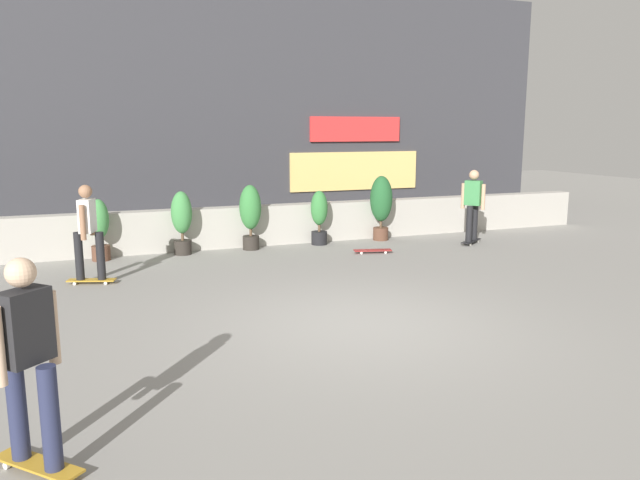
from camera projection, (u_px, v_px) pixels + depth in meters
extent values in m
plane|color=gray|center=(360.00, 323.00, 8.27)|extent=(48.00, 48.00, 0.00)
cube|color=#B2ADA3|center=(248.00, 226.00, 13.69)|extent=(18.00, 0.40, 0.90)
cube|color=#38383D|center=(210.00, 105.00, 16.85)|extent=(20.00, 2.00, 6.50)
cube|color=#F23333|center=(356.00, 129.00, 17.44)|extent=(2.80, 0.08, 0.70)
cube|color=#F2CC72|center=(355.00, 171.00, 17.66)|extent=(4.00, 0.06, 1.10)
cylinder|color=brown|center=(101.00, 253.00, 12.21)|extent=(0.36, 0.36, 0.30)
cylinder|color=brown|center=(100.00, 242.00, 12.17)|extent=(0.06, 0.06, 0.15)
ellipsoid|color=#428C47|center=(99.00, 219.00, 12.08)|extent=(0.39, 0.39, 0.79)
cylinder|color=#2D2823|center=(183.00, 247.00, 12.79)|extent=(0.36, 0.36, 0.30)
cylinder|color=brown|center=(182.00, 237.00, 12.75)|extent=(0.06, 0.06, 0.15)
ellipsoid|color=#428C47|center=(181.00, 212.00, 12.65)|extent=(0.43, 0.43, 0.88)
cylinder|color=#2D2823|center=(251.00, 243.00, 13.31)|extent=(0.36, 0.36, 0.30)
cylinder|color=brown|center=(251.00, 233.00, 13.27)|extent=(0.06, 0.06, 0.15)
ellipsoid|color=#387F3D|center=(250.00, 207.00, 13.17)|extent=(0.47, 0.47, 0.97)
cylinder|color=black|center=(319.00, 238.00, 13.89)|extent=(0.36, 0.36, 0.30)
cylinder|color=brown|center=(319.00, 228.00, 13.84)|extent=(0.06, 0.06, 0.15)
ellipsoid|color=#387F3D|center=(319.00, 208.00, 13.76)|extent=(0.38, 0.38, 0.79)
cylinder|color=brown|center=(381.00, 234.00, 14.44)|extent=(0.36, 0.36, 0.30)
cylinder|color=brown|center=(381.00, 224.00, 14.40)|extent=(0.06, 0.06, 0.15)
ellipsoid|color=#235B2D|center=(381.00, 199.00, 14.29)|extent=(0.53, 0.53, 1.08)
cube|color=#BF8C26|center=(38.00, 464.00, 4.68)|extent=(0.69, 0.72, 0.02)
cylinder|color=silver|center=(71.00, 472.00, 4.65)|extent=(0.06, 0.06, 0.06)
cylinder|color=silver|center=(24.00, 456.00, 4.87)|extent=(0.06, 0.06, 0.06)
cylinder|color=silver|center=(7.00, 466.00, 4.73)|extent=(0.06, 0.06, 0.06)
cylinder|color=#282D4C|center=(50.00, 418.00, 4.53)|extent=(0.14, 0.14, 0.82)
cylinder|color=#282D4C|center=(17.00, 409.00, 4.68)|extent=(0.14, 0.14, 0.82)
cube|color=#262628|center=(25.00, 326.00, 4.48)|extent=(0.40, 0.39, 0.56)
sphere|color=beige|center=(21.00, 273.00, 4.41)|extent=(0.22, 0.22, 0.22)
cylinder|color=beige|center=(53.00, 328.00, 4.70)|extent=(0.09, 0.09, 0.58)
cube|color=black|center=(471.00, 241.00, 13.98)|extent=(0.77, 0.62, 0.02)
cylinder|color=silver|center=(472.00, 240.00, 14.25)|extent=(0.06, 0.06, 0.06)
cylinder|color=silver|center=(478.00, 241.00, 14.16)|extent=(0.06, 0.06, 0.06)
cylinder|color=silver|center=(464.00, 244.00, 13.82)|extent=(0.06, 0.06, 0.06)
cylinder|color=silver|center=(470.00, 245.00, 13.73)|extent=(0.06, 0.06, 0.06)
cylinder|color=black|center=(475.00, 222.00, 14.05)|extent=(0.14, 0.14, 0.82)
cylinder|color=black|center=(469.00, 224.00, 13.76)|extent=(0.14, 0.14, 0.82)
cube|color=#3F8C4C|center=(473.00, 193.00, 13.78)|extent=(0.37, 0.41, 0.56)
sphere|color=tan|center=(474.00, 175.00, 13.71)|extent=(0.22, 0.22, 0.22)
cylinder|color=tan|center=(463.00, 196.00, 13.92)|extent=(0.09, 0.09, 0.58)
cylinder|color=tan|center=(483.00, 197.00, 13.67)|extent=(0.09, 0.09, 0.58)
cube|color=#BF8C26|center=(92.00, 280.00, 10.37)|extent=(0.82, 0.45, 0.02)
cylinder|color=silver|center=(108.00, 281.00, 10.47)|extent=(0.06, 0.05, 0.06)
cylinder|color=silver|center=(106.00, 283.00, 10.31)|extent=(0.06, 0.05, 0.06)
cylinder|color=silver|center=(78.00, 281.00, 10.44)|extent=(0.06, 0.05, 0.06)
cylinder|color=silver|center=(75.00, 284.00, 10.29)|extent=(0.06, 0.05, 0.06)
cylinder|color=black|center=(101.00, 256.00, 10.30)|extent=(0.14, 0.14, 0.82)
cylinder|color=black|center=(79.00, 256.00, 10.29)|extent=(0.14, 0.14, 0.82)
cube|color=white|center=(87.00, 216.00, 10.17)|extent=(0.30, 0.41, 0.56)
sphere|color=#9E7051|center=(85.00, 191.00, 10.10)|extent=(0.22, 0.22, 0.22)
cylinder|color=#9E7051|center=(92.00, 218.00, 10.41)|extent=(0.09, 0.09, 0.58)
cylinder|color=#9E7051|center=(83.00, 223.00, 9.95)|extent=(0.09, 0.09, 0.58)
cube|color=maroon|center=(373.00, 250.00, 12.91)|extent=(0.82, 0.40, 0.02)
cylinder|color=silver|center=(361.00, 253.00, 12.81)|extent=(0.06, 0.04, 0.06)
cylinder|color=silver|center=(360.00, 251.00, 12.97)|extent=(0.06, 0.04, 0.06)
cylinder|color=silver|center=(385.00, 252.00, 12.87)|extent=(0.06, 0.04, 0.06)
cylinder|color=silver|center=(384.00, 251.00, 13.02)|extent=(0.06, 0.04, 0.06)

